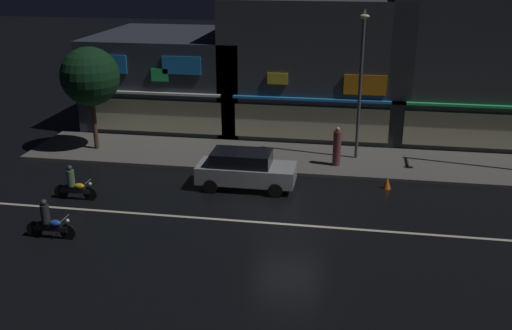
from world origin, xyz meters
TOP-DOWN VIEW (x-y plane):
  - ground_plane at (0.00, 0.00)m, footprint 140.00×140.00m
  - lane_divider_stripe at (0.00, 0.00)m, footprint 27.11×0.16m
  - sidewalk_far at (0.00, 7.54)m, footprint 28.54×4.54m
  - storefront_left_block at (0.00, 14.00)m, footprint 10.21×8.54m
  - storefront_center_block at (8.56, 13.90)m, footprint 9.35×8.34m
  - storefront_right_block at (-8.56, 14.26)m, footprint 9.25×9.06m
  - streetlamp_west at (2.45, 7.75)m, footprint 0.44×1.64m
  - pedestrian_on_sidewalk at (1.52, 6.70)m, footprint 0.39×0.39m
  - street_tree at (-11.00, 7.21)m, footprint 2.97×2.97m
  - parked_car_near_kerb at (-2.36, 3.48)m, footprint 4.30×1.98m
  - motorcycle_lead at (-8.49, -2.55)m, footprint 1.90×0.60m
  - motorcycle_following at (-9.22, 0.95)m, footprint 1.90×0.60m
  - traffic_cone at (3.84, 4.39)m, footprint 0.36×0.36m

SIDE VIEW (x-z plane):
  - ground_plane at x=0.00m, z-range 0.00..0.00m
  - lane_divider_stripe at x=0.00m, z-range 0.00..0.01m
  - sidewalk_far at x=0.00m, z-range 0.00..0.14m
  - traffic_cone at x=3.84m, z-range 0.00..0.55m
  - motorcycle_lead at x=-8.49m, z-range -0.13..1.39m
  - motorcycle_following at x=-9.22m, z-range -0.13..1.39m
  - parked_car_near_kerb at x=-2.36m, z-range 0.03..1.70m
  - pedestrian_on_sidewalk at x=1.52m, z-range 0.07..1.98m
  - storefront_right_block at x=-8.56m, z-range 0.00..5.27m
  - storefront_left_block at x=0.00m, z-range 0.00..7.56m
  - street_tree at x=-11.00m, z-range 1.29..6.60m
  - storefront_center_block at x=8.56m, z-range 0.00..8.05m
  - streetlamp_west at x=2.45m, z-range 0.78..8.02m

